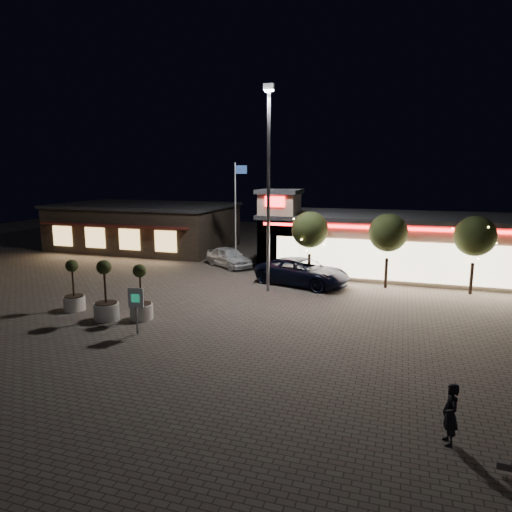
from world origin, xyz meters
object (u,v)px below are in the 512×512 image
(pedestrian, at_px, (450,414))
(planter_mid, at_px, (141,302))
(valet_sign, at_px, (136,302))
(pickup_truck, at_px, (303,272))
(planter_left, at_px, (74,295))
(white_sedan, at_px, (229,257))

(pedestrian, bearing_deg, planter_mid, -130.73)
(planter_mid, distance_m, valet_sign, 2.31)
(pedestrian, relative_size, valet_sign, 0.80)
(pickup_truck, relative_size, planter_left, 2.26)
(white_sedan, bearing_deg, planter_mid, -142.20)
(pedestrian, height_order, valet_sign, valet_sign)
(planter_left, height_order, planter_mid, planter_mid)
(pickup_truck, distance_m, pedestrian, 18.01)
(pickup_truck, relative_size, white_sedan, 1.37)
(pickup_truck, distance_m, planter_left, 14.03)
(white_sedan, distance_m, planter_mid, 13.34)
(pedestrian, bearing_deg, white_sedan, -159.10)
(planter_mid, bearing_deg, planter_left, 177.29)
(valet_sign, bearing_deg, planter_mid, 116.65)
(valet_sign, bearing_deg, white_sedan, 95.27)
(planter_left, relative_size, planter_mid, 0.98)
(pickup_truck, height_order, planter_mid, planter_mid)
(white_sedan, xyz_separation_m, planter_mid, (0.42, -13.33, 0.09))
(pickup_truck, bearing_deg, planter_mid, 163.52)
(planter_mid, height_order, valet_sign, planter_mid)
(pedestrian, bearing_deg, planter_left, -125.70)
(pickup_truck, height_order, pedestrian, pickup_truck)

